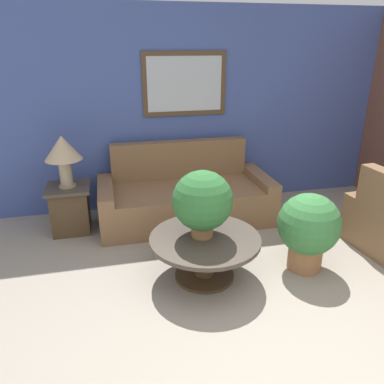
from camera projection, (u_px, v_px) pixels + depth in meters
The scene contains 8 objects.
ground_plane at pixel (302, 356), 2.76m from camera, with size 20.00×20.00×0.00m, color gray.
wall_back at pixel (201, 109), 5.01m from camera, with size 7.07×0.09×2.60m.
couch_main at pixel (185, 197), 4.81m from camera, with size 2.16×0.97×0.95m.
coffee_table at pixel (205, 248), 3.57m from camera, with size 1.06×1.06×0.44m.
side_table at pixel (70, 208), 4.49m from camera, with size 0.50×0.50×0.57m.
table_lamp at pixel (63, 151), 4.23m from camera, with size 0.42×0.42×0.61m.
potted_plant_on_table at pixel (202, 202), 3.43m from camera, with size 0.56×0.56×0.64m.
potted_plant_floor at pixel (308, 228), 3.67m from camera, with size 0.61×0.61×0.80m.
Camera 1 is at (-1.27, -1.87, 2.15)m, focal length 35.00 mm.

